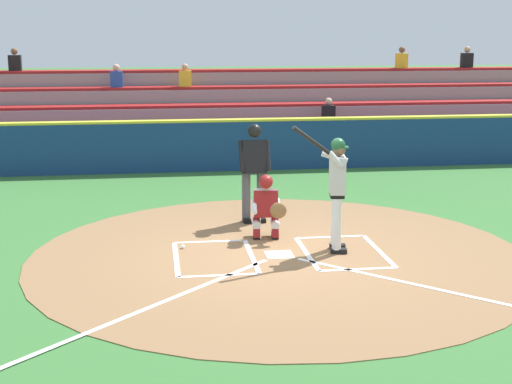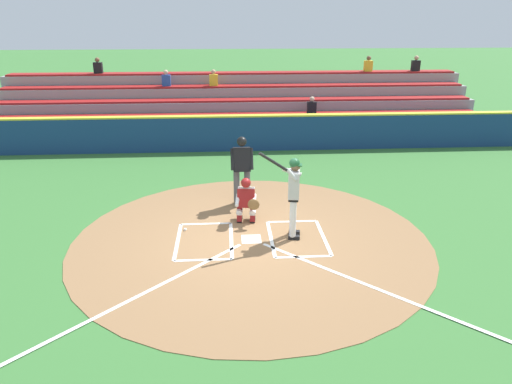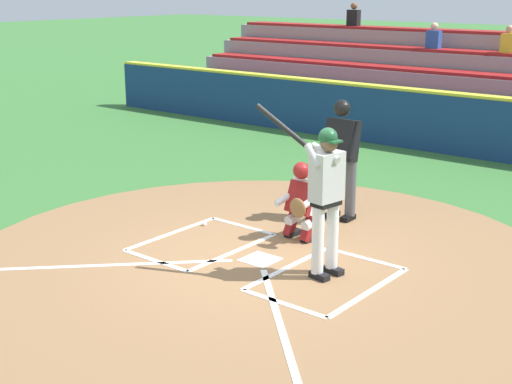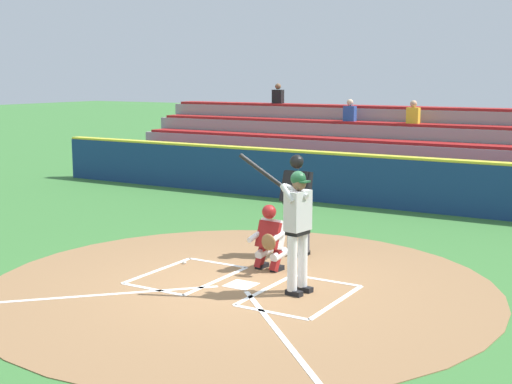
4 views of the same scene
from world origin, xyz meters
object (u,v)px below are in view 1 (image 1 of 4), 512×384
object	(u,v)px
plate_umpire	(254,166)
baseball	(183,247)
batter	(337,186)
catcher	(267,205)

from	to	relation	value
plate_umpire	baseball	xyz separation A→B (m)	(1.40, 1.57, -1.04)
batter	plate_umpire	xyz separation A→B (m)	(1.06, -2.06, -0.02)
catcher	baseball	world-z (taller)	catcher
plate_umpire	catcher	bearing A→B (deg)	93.46
catcher	baseball	xyz separation A→B (m)	(1.47, 0.45, -0.55)
plate_umpire	baseball	distance (m)	2.35
batter	baseball	size ratio (longest dim) A/B	28.76
plate_umpire	batter	bearing A→B (deg)	117.23
catcher	plate_umpire	world-z (taller)	plate_umpire
batter	plate_umpire	world-z (taller)	batter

